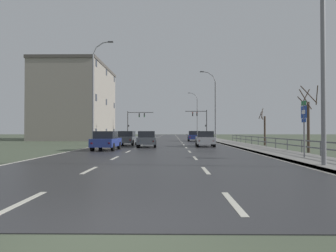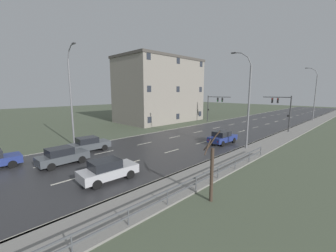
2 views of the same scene
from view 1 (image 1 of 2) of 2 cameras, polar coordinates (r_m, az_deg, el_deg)
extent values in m
cube|color=#4C5642|center=(52.70, -0.35, -2.71)|extent=(160.00, 160.00, 0.12)
cube|color=#303033|center=(64.70, -0.16, -2.31)|extent=(14.00, 120.00, 0.02)
cube|color=beige|center=(7.61, -25.79, -12.84)|extent=(0.16, 2.20, 0.01)
cube|color=beige|center=(12.62, -14.67, -8.09)|extent=(0.16, 2.20, 0.01)
cube|color=beige|center=(17.85, -10.04, -5.98)|extent=(0.16, 2.20, 0.01)
cube|color=beige|center=(23.16, -7.54, -4.81)|extent=(0.16, 2.20, 0.01)
cube|color=beige|center=(28.51, -5.98, -4.08)|extent=(0.16, 2.20, 0.01)
cube|color=beige|center=(33.87, -4.91, -3.57)|extent=(0.16, 2.20, 0.01)
cube|color=beige|center=(39.24, -4.14, -3.21)|extent=(0.16, 2.20, 0.01)
cube|color=beige|center=(44.62, -3.55, -2.93)|extent=(0.16, 2.20, 0.01)
cube|color=beige|center=(50.00, -3.09, -2.71)|extent=(0.16, 2.20, 0.01)
cube|color=beige|center=(55.39, -2.72, -2.53)|extent=(0.16, 2.20, 0.01)
cube|color=beige|center=(60.78, -2.42, -2.39)|extent=(0.16, 2.20, 0.01)
cube|color=beige|center=(66.17, -2.16, -2.26)|extent=(0.16, 2.20, 0.01)
cube|color=beige|center=(71.56, -1.94, -2.16)|extent=(0.16, 2.20, 0.01)
cube|color=beige|center=(76.96, -1.76, -2.07)|extent=(0.16, 2.20, 0.01)
cube|color=beige|center=(82.35, -1.60, -1.99)|extent=(0.16, 2.20, 0.01)
cube|color=beige|center=(87.75, -1.45, -1.93)|extent=(0.16, 2.20, 0.01)
cube|color=beige|center=(93.14, -1.33, -1.87)|extent=(0.16, 2.20, 0.01)
cube|color=beige|center=(98.54, -1.22, -1.81)|extent=(0.16, 2.20, 0.01)
cube|color=beige|center=(103.93, -1.12, -1.76)|extent=(0.16, 2.20, 0.01)
cube|color=beige|center=(109.33, -1.03, -1.72)|extent=(0.16, 2.20, 0.01)
cube|color=beige|center=(114.73, -0.94, -1.68)|extent=(0.16, 2.20, 0.01)
cube|color=beige|center=(120.12, -0.87, -1.65)|extent=(0.16, 2.20, 0.01)
cube|color=beige|center=(6.99, 12.23, -14.01)|extent=(0.16, 2.20, 0.01)
cube|color=beige|center=(12.25, 7.13, -8.33)|extent=(0.16, 2.20, 0.01)
cube|color=beige|center=(17.59, 5.15, -6.07)|extent=(0.16, 2.20, 0.01)
cube|color=beige|center=(22.96, 4.10, -4.85)|extent=(0.16, 2.20, 0.01)
cube|color=beige|center=(28.35, 3.46, -4.10)|extent=(0.16, 2.20, 0.01)
cube|color=beige|center=(33.73, 3.02, -3.59)|extent=(0.16, 2.20, 0.01)
cube|color=beige|center=(39.12, 2.70, -3.22)|extent=(0.16, 2.20, 0.01)
cube|color=beige|center=(44.52, 2.46, -2.93)|extent=(0.16, 2.20, 0.01)
cube|color=beige|center=(49.91, 2.27, -2.71)|extent=(0.16, 2.20, 0.01)
cube|color=beige|center=(55.31, 2.12, -2.53)|extent=(0.16, 2.20, 0.01)
cube|color=beige|center=(60.70, 1.99, -2.39)|extent=(0.16, 2.20, 0.01)
cube|color=beige|center=(66.10, 1.89, -2.27)|extent=(0.16, 2.20, 0.01)
cube|color=beige|center=(71.50, 1.80, -2.16)|extent=(0.16, 2.20, 0.01)
cube|color=beige|center=(76.90, 1.72, -2.07)|extent=(0.16, 2.20, 0.01)
cube|color=beige|center=(82.30, 1.65, -1.99)|extent=(0.16, 2.20, 0.01)
cube|color=beige|center=(87.69, 1.60, -1.93)|extent=(0.16, 2.20, 0.01)
cube|color=beige|center=(93.09, 1.54, -1.87)|extent=(0.16, 2.20, 0.01)
cube|color=beige|center=(98.49, 1.50, -1.81)|extent=(0.16, 2.20, 0.01)
cube|color=beige|center=(103.89, 1.46, -1.77)|extent=(0.16, 2.20, 0.01)
cube|color=beige|center=(109.29, 1.42, -1.72)|extent=(0.16, 2.20, 0.01)
cube|color=beige|center=(114.69, 1.39, -1.68)|extent=(0.16, 2.20, 0.01)
cube|color=beige|center=(120.09, 1.36, -1.65)|extent=(0.16, 2.20, 0.01)
cube|color=beige|center=(64.95, 5.90, -2.29)|extent=(0.16, 120.00, 0.01)
cube|color=beige|center=(65.16, -6.20, -2.28)|extent=(0.16, 120.00, 0.01)
cube|color=gray|center=(65.12, 7.35, -2.25)|extent=(3.00, 120.00, 0.12)
cube|color=slate|center=(64.97, 6.10, -2.25)|extent=(0.16, 120.00, 0.12)
cube|color=#515459|center=(27.28, 19.70, -2.23)|extent=(0.06, 36.16, 0.08)
cube|color=#515459|center=(27.29, 19.71, -3.07)|extent=(0.06, 36.16, 0.08)
cylinder|color=#515459|center=(20.13, 26.92, -3.96)|extent=(0.07, 0.07, 1.00)
cylinder|color=#515459|center=(22.48, 24.01, -3.65)|extent=(0.07, 0.07, 1.00)
cylinder|color=#515459|center=(24.87, 21.65, -3.39)|extent=(0.07, 0.07, 1.00)
cylinder|color=#515459|center=(27.29, 19.71, -3.17)|extent=(0.07, 0.07, 1.00)
cylinder|color=#515459|center=(29.75, 18.09, -2.99)|extent=(0.07, 0.07, 1.00)
cylinder|color=#515459|center=(32.22, 16.71, -2.83)|extent=(0.07, 0.07, 1.00)
cylinder|color=#515459|center=(34.71, 15.54, -2.69)|extent=(0.07, 0.07, 1.00)
cylinder|color=#515459|center=(37.21, 14.52, -2.57)|extent=(0.07, 0.07, 1.00)
cylinder|color=#515459|center=(39.72, 13.63, -2.47)|extent=(0.07, 0.07, 1.00)
cylinder|color=#515459|center=(42.24, 12.84, -2.37)|extent=(0.07, 0.07, 1.00)
cylinder|color=#515459|center=(44.77, 12.15, -2.29)|extent=(0.07, 0.07, 1.00)
cylinder|color=slate|center=(15.01, 27.30, 9.89)|extent=(0.20, 0.20, 8.79)
cylinder|color=slate|center=(46.14, 8.97, 2.76)|extent=(0.20, 0.20, 9.08)
cylinder|color=slate|center=(46.69, 8.71, 8.84)|extent=(0.49, 0.11, 0.89)
cylinder|color=slate|center=(46.74, 8.00, 9.68)|extent=(0.82, 0.11, 0.62)
cylinder|color=slate|center=(46.70, 6.97, 10.12)|extent=(0.93, 0.11, 0.27)
cube|color=#333335|center=(46.66, 6.41, 10.17)|extent=(0.56, 0.24, 0.12)
cylinder|color=slate|center=(78.30, 5.56, 1.54)|extent=(0.20, 0.20, 9.86)
cylinder|color=slate|center=(78.70, 5.41, 5.45)|extent=(0.50, 0.11, 0.91)
cylinder|color=slate|center=(78.73, 4.98, 5.96)|extent=(0.85, 0.11, 0.64)
cylinder|color=slate|center=(78.72, 4.34, 6.22)|extent=(0.96, 0.11, 0.27)
cube|color=#333335|center=(78.69, 4.00, 6.25)|extent=(0.56, 0.24, 0.12)
cylinder|color=slate|center=(33.89, -14.01, 4.83)|extent=(0.20, 0.20, 9.94)
cylinder|color=slate|center=(34.79, -13.68, 13.65)|extent=(0.46, 0.11, 0.82)
cylinder|color=slate|center=(34.83, -12.80, 14.71)|extent=(0.76, 0.11, 0.58)
cylinder|color=slate|center=(34.75, -11.52, 15.29)|extent=(0.86, 0.11, 0.26)
cube|color=#333335|center=(34.68, -10.81, 15.36)|extent=(0.56, 0.24, 0.12)
cylinder|color=slate|center=(18.49, 24.38, -0.68)|extent=(0.09, 0.09, 3.31)
cube|color=#146633|center=(18.55, 24.29, 3.97)|extent=(0.03, 0.56, 0.24)
cube|color=#143899|center=(18.51, 24.30, 2.43)|extent=(0.03, 0.68, 0.68)
cube|color=white|center=(18.50, 24.24, 2.43)|extent=(0.01, 0.44, 0.22)
cube|color=#143899|center=(18.49, 24.31, 0.98)|extent=(0.03, 0.52, 0.22)
cylinder|color=#38383A|center=(60.12, 7.32, 0.31)|extent=(0.18, 0.18, 5.71)
cylinder|color=#38383A|center=(60.02, 5.30, 2.79)|extent=(4.24, 0.12, 0.12)
cube|color=black|center=(60.01, 5.51, 2.27)|extent=(0.20, 0.28, 0.80)
sphere|color=red|center=(59.88, 5.52, 2.53)|extent=(0.14, 0.14, 0.14)
sphere|color=#2D2D2D|center=(59.86, 5.52, 2.28)|extent=(0.14, 0.14, 0.14)
sphere|color=#2D2D2D|center=(59.85, 5.52, 2.03)|extent=(0.14, 0.14, 0.14)
cube|color=black|center=(59.94, 4.70, 2.27)|extent=(0.20, 0.28, 0.80)
sphere|color=red|center=(59.81, 4.71, 2.53)|extent=(0.14, 0.14, 0.14)
sphere|color=#2D2D2D|center=(59.80, 4.71, 2.28)|extent=(0.14, 0.14, 0.14)
sphere|color=#2D2D2D|center=(59.78, 4.71, 2.03)|extent=(0.14, 0.14, 0.14)
cube|color=black|center=(60.04, 7.12, 0.06)|extent=(0.18, 0.12, 0.32)
cylinder|color=#38383A|center=(61.22, -7.63, 0.20)|extent=(0.18, 0.18, 5.54)
cylinder|color=#38383A|center=(61.00, -5.22, 2.57)|extent=(5.16, 0.12, 0.12)
cube|color=black|center=(60.99, -5.47, 2.06)|extent=(0.20, 0.28, 0.80)
sphere|color=#2D2D2D|center=(60.86, -5.48, 2.31)|extent=(0.14, 0.14, 0.14)
sphere|color=#2D2D2D|center=(60.84, -5.48, 2.06)|extent=(0.14, 0.14, 0.14)
sphere|color=green|center=(60.83, -5.48, 1.82)|extent=(0.14, 0.14, 0.14)
cube|color=black|center=(60.89, -4.50, 2.06)|extent=(0.20, 0.28, 0.80)
sphere|color=#2D2D2D|center=(60.75, -4.51, 2.31)|extent=(0.14, 0.14, 0.14)
sphere|color=#2D2D2D|center=(60.74, -4.51, 2.07)|extent=(0.14, 0.14, 0.14)
sphere|color=green|center=(60.73, -4.51, 1.82)|extent=(0.14, 0.14, 0.14)
cube|color=black|center=(61.13, -7.43, 0.04)|extent=(0.18, 0.12, 0.32)
cube|color=#B7B7BC|center=(30.65, 7.01, -2.68)|extent=(1.93, 4.17, 0.64)
cube|color=black|center=(30.39, 7.04, -1.53)|extent=(1.64, 2.06, 0.60)
cube|color=slate|center=(31.34, 6.92, -1.54)|extent=(1.41, 0.14, 0.51)
cylinder|color=black|center=(32.00, 8.30, -3.18)|extent=(0.25, 0.67, 0.66)
cylinder|color=black|center=(31.89, 5.40, -3.19)|extent=(0.25, 0.67, 0.66)
cylinder|color=black|center=(29.47, 8.76, -3.37)|extent=(0.25, 0.67, 0.66)
cylinder|color=black|center=(29.35, 5.61, -3.39)|extent=(0.25, 0.67, 0.66)
cube|color=red|center=(28.59, 5.97, -2.81)|extent=(0.16, 0.05, 0.14)
cube|color=red|center=(28.69, 8.61, -2.80)|extent=(0.16, 0.05, 0.14)
cube|color=#474C51|center=(29.42, -4.04, -2.76)|extent=(1.95, 4.18, 0.64)
cube|color=black|center=(29.16, -4.06, -1.56)|extent=(1.65, 2.07, 0.60)
cube|color=slate|center=(30.11, -3.99, -1.57)|extent=(1.41, 0.15, 0.51)
cylinder|color=black|center=(30.69, -2.44, -3.28)|extent=(0.25, 0.67, 0.66)
cylinder|color=black|center=(30.74, -5.47, -3.27)|extent=(0.25, 0.67, 0.66)
cylinder|color=black|center=(28.15, -2.49, -3.50)|extent=(0.25, 0.67, 0.66)
cylinder|color=black|center=(28.21, -5.78, -3.49)|extent=(0.25, 0.67, 0.66)
cube|color=red|center=(27.43, -5.57, -2.89)|extent=(0.16, 0.05, 0.14)
cube|color=red|center=(27.38, -2.81, -2.90)|extent=(0.16, 0.05, 0.14)
cube|color=navy|center=(25.32, -11.59, -3.05)|extent=(1.82, 4.13, 0.64)
cube|color=black|center=(25.06, -11.71, -1.65)|extent=(1.59, 2.02, 0.60)
cube|color=slate|center=(25.99, -11.23, -1.67)|extent=(1.41, 0.10, 0.51)
cylinder|color=black|center=(26.41, -9.24, -3.66)|extent=(0.23, 0.66, 0.66)
cylinder|color=black|center=(26.76, -12.66, -3.61)|extent=(0.23, 0.66, 0.66)
cylinder|color=black|center=(23.92, -10.39, -3.95)|extent=(0.23, 0.66, 0.66)
cylinder|color=black|center=(24.31, -14.14, -3.88)|extent=(0.23, 0.66, 0.66)
cube|color=red|center=(23.52, -14.28, -3.20)|extent=(0.16, 0.04, 0.14)
cube|color=red|center=(23.20, -11.14, -3.25)|extent=(0.16, 0.04, 0.14)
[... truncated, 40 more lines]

